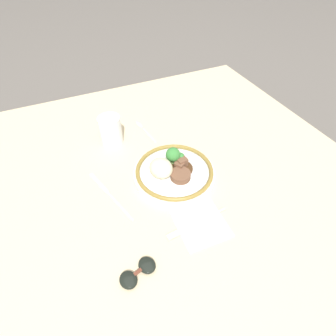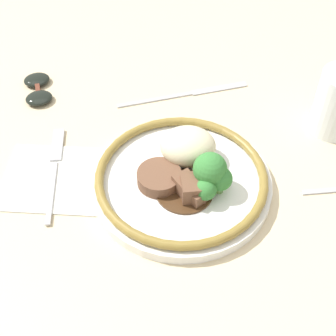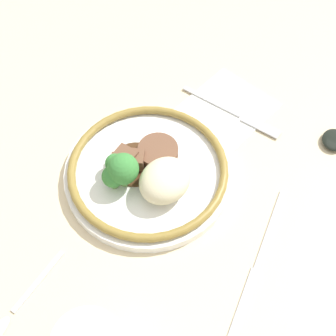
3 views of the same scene
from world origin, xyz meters
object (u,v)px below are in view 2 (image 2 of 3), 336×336
at_px(plate, 184,176).
at_px(fork, 55,163).
at_px(sunglasses, 38,89).
at_px(knife, 188,94).

bearing_deg(plate, fork, 169.46).
distance_m(fork, sunglasses, 0.17).
height_order(fork, knife, fork).
xyz_separation_m(fork, sunglasses, (-0.06, 0.16, 0.00)).
bearing_deg(fork, knife, -54.78).
relative_size(plate, knife, 1.13).
bearing_deg(plate, knife, 87.75).
xyz_separation_m(plate, fork, (-0.18, 0.03, -0.02)).
bearing_deg(knife, plate, -109.08).
distance_m(plate, knife, 0.20).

